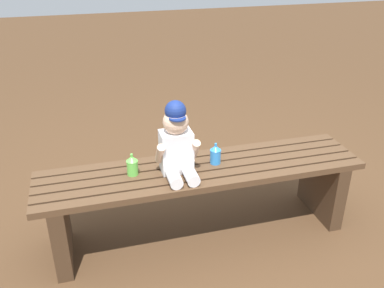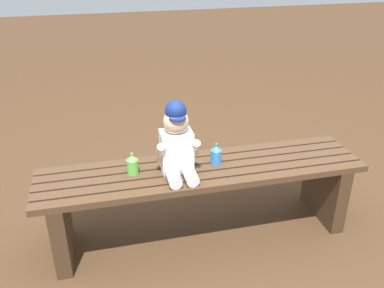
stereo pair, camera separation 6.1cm
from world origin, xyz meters
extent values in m
plane|color=#4C331E|center=(0.00, 0.00, 0.00)|extent=(16.00, 16.00, 0.00)
cube|color=#513823|center=(0.00, -0.17, 0.43)|extent=(1.82, 0.07, 0.04)
cube|color=#513823|center=(0.00, -0.08, 0.43)|extent=(1.82, 0.07, 0.04)
cube|color=#513823|center=(0.00, 0.00, 0.43)|extent=(1.82, 0.07, 0.04)
cube|color=#513823|center=(0.00, 0.08, 0.43)|extent=(1.82, 0.07, 0.04)
cube|color=#513823|center=(0.00, 0.17, 0.43)|extent=(1.82, 0.07, 0.04)
cube|color=#452F1E|center=(-0.79, 0.00, 0.21)|extent=(0.08, 0.41, 0.42)
cube|color=#452F1E|center=(0.79, 0.00, 0.21)|extent=(0.08, 0.41, 0.42)
cube|color=white|center=(-0.14, 0.01, 0.57)|extent=(0.17, 0.12, 0.23)
sphere|color=beige|center=(-0.14, 0.01, 0.74)|extent=(0.14, 0.14, 0.14)
cylinder|color=navy|center=(-0.14, -0.02, 0.78)|extent=(0.09, 0.09, 0.01)
sphere|color=navy|center=(-0.14, 0.01, 0.80)|extent=(0.11, 0.11, 0.11)
cylinder|color=white|center=(-0.19, -0.11, 0.49)|extent=(0.07, 0.16, 0.07)
cylinder|color=white|center=(-0.10, -0.11, 0.49)|extent=(0.07, 0.16, 0.07)
cylinder|color=beige|center=(-0.24, -0.02, 0.58)|extent=(0.04, 0.12, 0.14)
cylinder|color=beige|center=(-0.05, -0.02, 0.58)|extent=(0.04, 0.12, 0.14)
cylinder|color=#66CC4C|center=(-0.38, 0.03, 0.49)|extent=(0.06, 0.06, 0.08)
cone|color=#66CC4C|center=(-0.38, 0.03, 0.55)|extent=(0.06, 0.06, 0.03)
cylinder|color=#66CC4C|center=(-0.38, 0.03, 0.57)|extent=(0.01, 0.01, 0.02)
cylinder|color=#338CE5|center=(0.09, 0.03, 0.49)|extent=(0.06, 0.06, 0.08)
cone|color=#338CE5|center=(0.09, 0.03, 0.55)|extent=(0.06, 0.06, 0.03)
cylinder|color=#338CE5|center=(0.09, 0.03, 0.57)|extent=(0.01, 0.01, 0.02)
camera|label=1|loc=(-0.59, -1.93, 1.62)|focal=39.27mm
camera|label=2|loc=(-0.53, -1.95, 1.62)|focal=39.27mm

